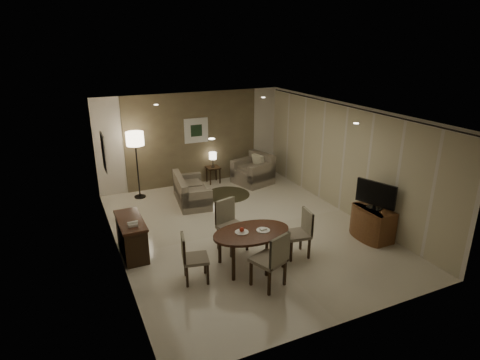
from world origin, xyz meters
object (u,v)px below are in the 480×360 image
dining_table (251,248)px  chair_near (268,259)px  chair_far (233,227)px  sofa (192,189)px  console_desk (132,237)px  side_table (213,175)px  chair_right (297,234)px  chair_left (196,258)px  tv_cabinet (373,223)px  armchair (253,169)px  floor_lamp (137,166)px

dining_table → chair_near: (-0.03, -0.73, 0.17)m
chair_far → sofa: bearing=73.0°
console_desk → side_table: 4.43m
console_desk → side_table: console_desk is taller
chair_far → chair_right: bearing=-51.0°
chair_right → side_table: bearing=-172.8°
chair_left → chair_right: size_ratio=0.95×
sofa → tv_cabinet: bearing=-133.0°
chair_far → sofa: chair_far is taller
dining_table → chair_left: bearing=-177.4°
chair_near → armchair: bearing=-134.5°
floor_lamp → dining_table: bearing=-74.1°
tv_cabinet → chair_right: 1.93m
dining_table → chair_far: chair_far is taller
console_desk → chair_left: bearing=-59.1°
chair_left → chair_right: (2.10, -0.00, 0.03)m
dining_table → side_table: bearing=77.8°
chair_left → side_table: size_ratio=1.84×
chair_right → floor_lamp: size_ratio=0.53×
dining_table → chair_far: 0.71m
chair_far → side_table: 4.12m
console_desk → chair_far: 2.04m
chair_left → floor_lamp: size_ratio=0.50×
chair_near → tv_cabinet: bearing=171.0°
tv_cabinet → chair_far: (-2.98, 0.79, 0.18)m
chair_near → floor_lamp: size_ratio=0.58×
chair_near → sofa: (-0.02, 4.18, -0.16)m
side_table → floor_lamp: bearing=-173.5°
tv_cabinet → chair_right: bearing=178.5°
tv_cabinet → floor_lamp: bearing=132.7°
chair_far → armchair: chair_far is taller
sofa → armchair: bearing=-65.7°
armchair → chair_near: bearing=-38.9°
chair_near → armchair: 5.27m
chair_left → side_table: bearing=-12.5°
dining_table → side_table: (1.01, 4.65, -0.11)m
console_desk → chair_near: 2.89m
chair_far → floor_lamp: (-1.16, 3.70, 0.39)m
console_desk → chair_near: chair_near is taller
floor_lamp → console_desk: bearing=-104.0°
tv_cabinet → chair_right: size_ratio=0.94×
tv_cabinet → console_desk: bearing=162.9°
dining_table → chair_near: 0.75m
tv_cabinet → chair_right: (-1.92, 0.05, 0.13)m
chair_right → dining_table: bearing=-85.5°
console_desk → chair_right: size_ratio=1.25×
side_table → floor_lamp: (-2.26, -0.26, 0.67)m
chair_near → chair_far: size_ratio=1.00×
armchair → side_table: armchair is taller
chair_right → armchair: chair_right is taller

